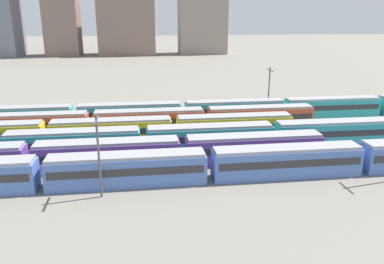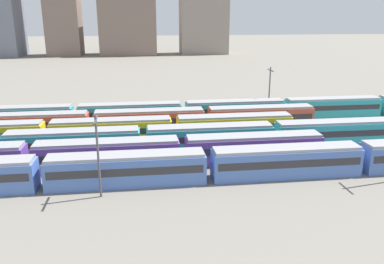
{
  "view_description": "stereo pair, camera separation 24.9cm",
  "coord_description": "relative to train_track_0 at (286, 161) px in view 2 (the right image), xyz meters",
  "views": [
    {
      "loc": [
        19.69,
        -41.91,
        18.92
      ],
      "look_at": [
        27.07,
        13.0,
        2.04
      ],
      "focal_mm": 36.58,
      "sensor_mm": 36.0,
      "label": 1
    },
    {
      "loc": [
        19.94,
        -41.95,
        18.92
      ],
      "look_at": [
        27.07,
        13.0,
        2.04
      ],
      "focal_mm": 36.58,
      "sensor_mm": 36.0,
      "label": 2
    }
  ],
  "objects": [
    {
      "name": "ground_plane",
      "position": [
        -36.78,
        13.0,
        -1.9
      ],
      "size": [
        600.0,
        600.0,
        0.0
      ],
      "primitive_type": "plane",
      "color": "slate"
    },
    {
      "name": "train_track_0",
      "position": [
        0.0,
        0.0,
        0.0
      ],
      "size": [
        93.6,
        3.06,
        3.75
      ],
      "color": "#4C70BC",
      "rests_on": "ground_plane"
    },
    {
      "name": "train_track_1",
      "position": [
        -21.43,
        5.2,
        -0.0
      ],
      "size": [
        55.8,
        3.06,
        3.75
      ],
      "color": "#6B429E",
      "rests_on": "ground_plane"
    },
    {
      "name": "train_track_2",
      "position": [
        -7.48,
        10.4,
        0.0
      ],
      "size": [
        93.6,
        3.06,
        3.75
      ],
      "color": "teal",
      "rests_on": "ground_plane"
    },
    {
      "name": "train_track_3",
      "position": [
        -21.6,
        15.6,
        -0.0
      ],
      "size": [
        55.8,
        3.06,
        3.75
      ],
      "color": "yellow",
      "rests_on": "ground_plane"
    },
    {
      "name": "train_track_4",
      "position": [
        -15.77,
        20.8,
        -0.0
      ],
      "size": [
        55.8,
        3.06,
        3.75
      ],
      "color": "#BC4C38",
      "rests_on": "ground_plane"
    },
    {
      "name": "train_track_5",
      "position": [
        -0.15,
        26.0,
        0.0
      ],
      "size": [
        93.6,
        3.06,
        3.75
      ],
      "color": "teal",
      "rests_on": "ground_plane"
    },
    {
      "name": "catenary_pole_0",
      "position": [
        -21.63,
        -2.8,
        3.2
      ],
      "size": [
        0.24,
        3.2,
        9.15
      ],
      "color": "#4C4C51",
      "rests_on": "ground_plane"
    },
    {
      "name": "catenary_pole_1",
      "position": [
        7.15,
        28.79,
        3.28
      ],
      "size": [
        0.24,
        3.2,
        9.29
      ],
      "color": "#4C4C51",
      "rests_on": "ground_plane"
    },
    {
      "name": "distant_building_1",
      "position": [
        -51.26,
        149.81,
        22.15
      ],
      "size": [
        14.91,
        15.37,
        48.12
      ],
      "primitive_type": "cube",
      "color": "#7A665B",
      "rests_on": "ground_plane"
    },
    {
      "name": "distant_building_2",
      "position": [
        -22.25,
        149.81,
        11.15
      ],
      "size": [
        25.85,
        18.36,
        26.11
      ],
      "primitive_type": "cube",
      "color": "#7A665B",
      "rests_on": "ground_plane"
    },
    {
      "name": "distant_building_3",
      "position": [
        13.59,
        149.81,
        11.57
      ],
      "size": [
        22.3,
        14.35,
        26.94
      ],
      "primitive_type": "cube",
      "color": "gray",
      "rests_on": "ground_plane"
    }
  ]
}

